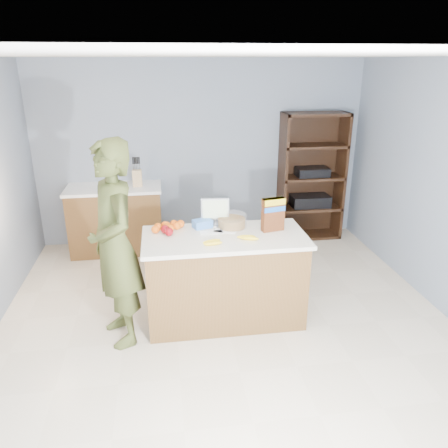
{
  "coord_description": "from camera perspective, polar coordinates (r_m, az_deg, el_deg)",
  "views": [
    {
      "loc": [
        -0.57,
        -3.5,
        2.47
      ],
      "look_at": [
        0.0,
        0.35,
        1.0
      ],
      "focal_mm": 35.0,
      "sensor_mm": 36.0,
      "label": 1
    }
  ],
  "objects": [
    {
      "name": "bananas",
      "position": [
        4.0,
        0.83,
        -2.09
      ],
      "size": [
        0.54,
        0.17,
        0.04
      ],
      "color": "yellow",
      "rests_on": "counter_peninsula"
    },
    {
      "name": "oranges",
      "position": [
        4.31,
        -7.29,
        -0.29
      ],
      "size": [
        0.33,
        0.2,
        0.08
      ],
      "color": "#E55E0E",
      "rests_on": "counter_peninsula"
    },
    {
      "name": "tv",
      "position": [
        4.37,
        -1.17,
        1.85
      ],
      "size": [
        0.28,
        0.12,
        0.28
      ],
      "color": "silver",
      "rests_on": "counter_peninsula"
    },
    {
      "name": "person",
      "position": [
        3.95,
        -14.07,
        -2.73
      ],
      "size": [
        0.67,
        0.8,
        1.88
      ],
      "primitive_type": "imported",
      "rotation": [
        0.0,
        0.0,
        -1.2
      ],
      "color": "#3C431E",
      "rests_on": "ground"
    },
    {
      "name": "counter_peninsula",
      "position": [
        4.35,
        0.1,
        -7.45
      ],
      "size": [
        1.56,
        0.76,
        0.9
      ],
      "color": "brown",
      "rests_on": "ground"
    },
    {
      "name": "salad_bowl",
      "position": [
        4.35,
        1.01,
        0.33
      ],
      "size": [
        0.3,
        0.3,
        0.13
      ],
      "color": "#267219",
      "rests_on": "counter_peninsula"
    },
    {
      "name": "back_cabinet",
      "position": [
        6.08,
        -13.88,
        0.66
      ],
      "size": [
        1.24,
        0.62,
        0.9
      ],
      "color": "brown",
      "rests_on": "ground"
    },
    {
      "name": "floor",
      "position": [
        4.32,
        0.7,
        -14.18
      ],
      "size": [
        4.5,
        5.0,
        0.02
      ],
      "primitive_type": "cube",
      "color": "beige",
      "rests_on": "ground"
    },
    {
      "name": "knife_block",
      "position": [
        5.87,
        -11.27,
        5.98
      ],
      "size": [
        0.12,
        0.1,
        0.31
      ],
      "color": "tan",
      "rests_on": "back_cabinet"
    },
    {
      "name": "envelopes",
      "position": [
        4.24,
        -0.73,
        -1.02
      ],
      "size": [
        0.37,
        0.19,
        0.0
      ],
      "color": "white",
      "rests_on": "counter_peninsula"
    },
    {
      "name": "blue_carton",
      "position": [
        4.34,
        -2.85,
        0.03
      ],
      "size": [
        0.21,
        0.17,
        0.08
      ],
      "primitive_type": "cube",
      "rotation": [
        0.0,
        0.0,
        0.33
      ],
      "color": "blue",
      "rests_on": "counter_peninsula"
    },
    {
      "name": "cereal_box",
      "position": [
        4.24,
        6.43,
        1.57
      ],
      "size": [
        0.23,
        0.13,
        0.33
      ],
      "color": "#592B14",
      "rests_on": "counter_peninsula"
    },
    {
      "name": "shelving_unit",
      "position": [
        6.42,
        11.2,
        5.81
      ],
      "size": [
        0.9,
        0.4,
        1.8
      ],
      "color": "black",
      "rests_on": "ground"
    },
    {
      "name": "apples",
      "position": [
        4.2,
        -7.46,
        -0.85
      ],
      "size": [
        0.12,
        0.15,
        0.08
      ],
      "color": "maroon",
      "rests_on": "counter_peninsula"
    },
    {
      "name": "walls",
      "position": [
        3.64,
        0.81,
        7.71
      ],
      "size": [
        4.52,
        5.02,
        2.51
      ],
      "color": "gray",
      "rests_on": "ground"
    }
  ]
}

